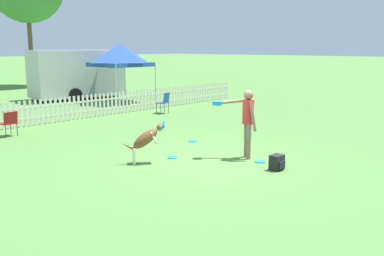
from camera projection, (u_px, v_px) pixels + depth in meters
name	position (u px, v px, depth m)	size (l,w,h in m)	color
ground_plane	(210.00, 161.00, 10.37)	(240.00, 240.00, 0.00)	#4C7A38
handler_person	(246.00, 115.00, 10.50)	(0.76, 1.06, 1.71)	#8C664C
leaping_dog	(146.00, 139.00, 10.12)	(0.97, 0.76, 1.00)	brown
frisbee_near_handler	(260.00, 162.00, 10.31)	(0.25, 0.25, 0.02)	#1E8CD8
frisbee_near_dog	(173.00, 157.00, 10.71)	(0.25, 0.25, 0.02)	#1E8CD8
frisbee_midfield	(193.00, 141.00, 12.58)	(0.25, 0.25, 0.02)	#1E8CD8
backpack_on_grass	(277.00, 163.00, 9.63)	(0.32, 0.27, 0.35)	black
picket_fence	(49.00, 111.00, 15.44)	(20.93, 0.04, 0.91)	beige
folding_chair_center	(9.00, 122.00, 13.18)	(0.48, 0.50, 0.79)	#333338
folding_chair_green_right	(164.00, 101.00, 17.77)	(0.55, 0.57, 0.88)	#333338
canopy_tent_main	(120.00, 55.00, 21.03)	(2.47, 2.47, 2.92)	silver
equipment_trailer	(77.00, 73.00, 22.69)	(5.56, 2.78, 2.57)	#B7B7B7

